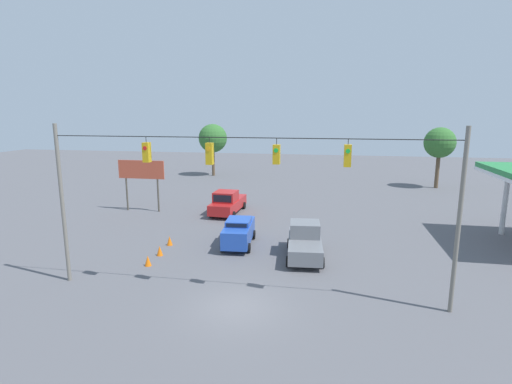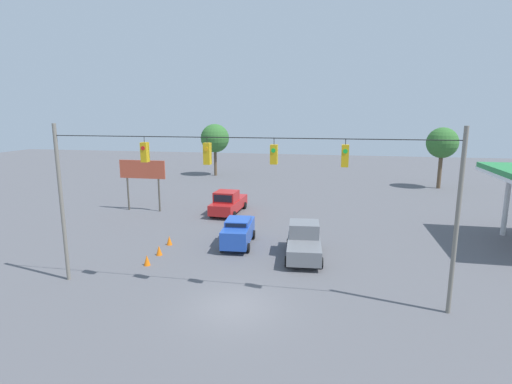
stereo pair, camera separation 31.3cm
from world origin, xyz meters
The scene contains 11 objects.
ground_plane centered at (0.00, 0.00, 0.00)m, with size 140.00×140.00×0.00m, color #56565B.
overhead_signal_span centered at (0.01, -1.33, 5.43)m, with size 19.59×0.38×8.44m.
sedan_blue_withflow_mid centered at (1.92, -8.73, 0.97)m, with size 2.19×4.60×1.85m.
pickup_truck_red_withflow_far centered at (4.88, -17.13, 0.98)m, with size 2.44×5.67×2.12m.
pickup_truck_grey_crossing_near centered at (-2.67, -7.34, 0.98)m, with size 2.55×5.26×2.12m.
traffic_cone_nearest centered at (6.40, -4.04, 0.32)m, with size 0.39×0.39×0.64m, color orange.
traffic_cone_second centered at (6.43, -5.81, 0.32)m, with size 0.39×0.39×0.64m, color orange.
traffic_cone_third centered at (6.60, -7.83, 0.32)m, with size 0.39×0.39×0.64m, color orange.
roadside_billboard centered at (12.83, -16.65, 3.52)m, with size 4.41×0.16×4.71m.
tree_horizon_left centered at (-16.84, -33.72, 5.40)m, with size 3.61×3.61×7.27m.
tree_horizon_right centered at (12.39, -38.19, 5.32)m, with size 4.02×4.02×7.37m.
Camera 1 is at (-3.98, 16.87, 8.98)m, focal length 28.00 mm.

